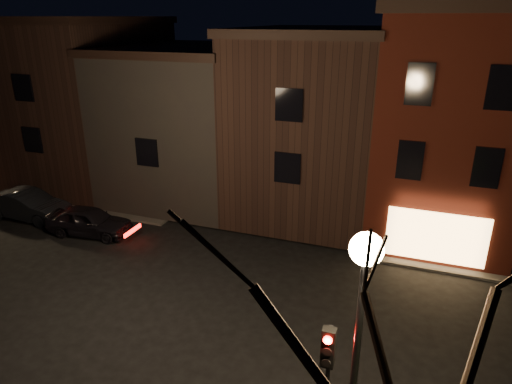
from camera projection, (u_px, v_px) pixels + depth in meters
The scene contains 11 objects.
ground at pixel (207, 299), 17.28m from camera, with size 120.00×120.00×0.00m, color black.
sidewalk_far_left at pixel (103, 134), 41.19m from camera, with size 30.00×30.00×0.12m, color #2D2B28.
corner_building at pixel (448, 123), 21.09m from camera, with size 6.50×8.50×10.50m.
row_building_a at pixel (315, 121), 24.27m from camera, with size 7.30×10.30×9.40m.
row_building_b at pixel (193, 120), 26.77m from camera, with size 7.80×10.30×8.40m.
row_building_c at pixel (90, 100), 28.82m from camera, with size 7.30×10.30×9.90m.
street_lamp_near at pixel (361, 304), 8.18m from camera, with size 0.60×0.60×6.48m.
traffic_signal at pixel (326, 380), 9.66m from camera, with size 0.58×0.38×4.05m.
bare_tree_right at pixel (452, 377), 5.22m from camera, with size 6.40×6.40×8.50m.
parked_car_a at pixel (89, 221), 22.18m from camera, with size 1.67×4.14×1.41m, color black.
parked_car_b at pixel (28, 205), 23.88m from camera, with size 1.62×4.64×1.53m, color black.
Camera 1 is at (6.79, -13.13, 10.01)m, focal length 32.00 mm.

